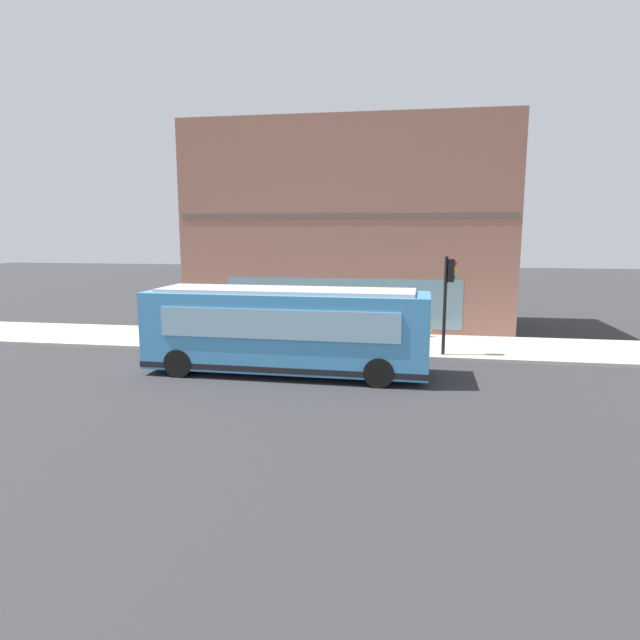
% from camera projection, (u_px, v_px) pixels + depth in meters
% --- Properties ---
extents(ground, '(120.00, 120.00, 0.00)m').
position_uv_depth(ground, '(316.00, 373.00, 19.58)').
color(ground, '#2D2D30').
extents(sidewalk_curb, '(4.79, 40.00, 0.15)m').
position_uv_depth(sidewalk_curb, '(335.00, 343.00, 24.43)').
color(sidewalk_curb, '#B2ADA3').
rests_on(sidewalk_curb, ground).
extents(building_corner, '(6.36, 16.49, 10.51)m').
position_uv_depth(building_corner, '(349.00, 228.00, 28.99)').
color(building_corner, '#8C5B4C').
rests_on(building_corner, ground).
extents(city_bus_nearside, '(2.79, 10.10, 3.07)m').
position_uv_depth(city_bus_nearside, '(286.00, 331.00, 19.28)').
color(city_bus_nearside, '#3F8CC6').
rests_on(city_bus_nearside, ground).
extents(traffic_light_near_corner, '(0.32, 0.49, 3.93)m').
position_uv_depth(traffic_light_near_corner, '(449.00, 287.00, 21.43)').
color(traffic_light_near_corner, black).
rests_on(traffic_light_near_corner, sidewalk_curb).
extents(fire_hydrant, '(0.35, 0.35, 0.74)m').
position_uv_depth(fire_hydrant, '(427.00, 329.00, 25.43)').
color(fire_hydrant, yellow).
rests_on(fire_hydrant, sidewalk_curb).
extents(pedestrian_near_hydrant, '(0.32, 0.32, 1.58)m').
position_uv_depth(pedestrian_near_hydrant, '(146.00, 321.00, 24.51)').
color(pedestrian_near_hydrant, '#B23338').
rests_on(pedestrian_near_hydrant, sidewalk_curb).
extents(pedestrian_near_building_entrance, '(0.32, 0.32, 1.77)m').
position_uv_depth(pedestrian_near_building_entrance, '(247.00, 315.00, 25.41)').
color(pedestrian_near_building_entrance, silver).
rests_on(pedestrian_near_building_entrance, sidewalk_curb).
extents(pedestrian_by_light_pole, '(0.32, 0.32, 1.79)m').
position_uv_depth(pedestrian_by_light_pole, '(165.00, 319.00, 24.14)').
color(pedestrian_by_light_pole, silver).
rests_on(pedestrian_by_light_pole, sidewalk_curb).
extents(pedestrian_walking_along_curb, '(0.32, 0.32, 1.58)m').
position_uv_depth(pedestrian_walking_along_curb, '(169.00, 315.00, 26.15)').
color(pedestrian_walking_along_curb, black).
rests_on(pedestrian_walking_along_curb, sidewalk_curb).
extents(newspaper_vending_box, '(0.44, 0.43, 0.90)m').
position_uv_depth(newspaper_vending_box, '(391.00, 332.00, 24.27)').
color(newspaper_vending_box, '#197233').
rests_on(newspaper_vending_box, sidewalk_curb).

